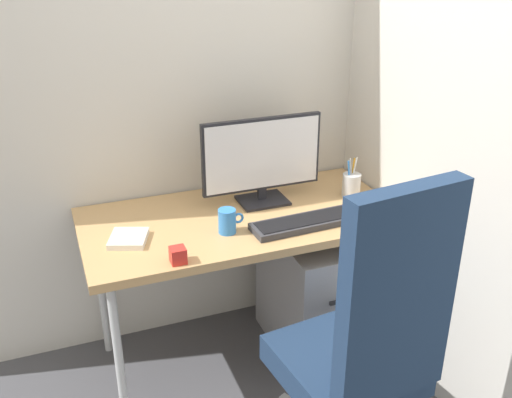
{
  "coord_description": "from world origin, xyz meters",
  "views": [
    {
      "loc": [
        -0.75,
        -2.13,
        1.84
      ],
      "look_at": [
        0.04,
        -0.07,
        0.84
      ],
      "focal_mm": 40.91,
      "sensor_mm": 36.0,
      "label": 1
    }
  ],
  "objects": [
    {
      "name": "desk",
      "position": [
        0.0,
        0.0,
        0.69
      ],
      "size": [
        1.36,
        0.68,
        0.74
      ],
      "color": "tan",
      "rests_on": "ground_plane"
    },
    {
      "name": "keyboard",
      "position": [
        0.21,
        -0.19,
        0.76
      ],
      "size": [
        0.46,
        0.16,
        0.03
      ],
      "color": "#333338",
      "rests_on": "desk"
    },
    {
      "name": "monitor",
      "position": [
        0.14,
        0.11,
        0.95
      ],
      "size": [
        0.55,
        0.17,
        0.39
      ],
      "color": "black",
      "rests_on": "desk"
    },
    {
      "name": "notebook",
      "position": [
        -0.49,
        -0.06,
        0.75
      ],
      "size": [
        0.19,
        0.19,
        0.02
      ],
      "primitive_type": "cube",
      "rotation": [
        0.0,
        0.0,
        -0.36
      ],
      "color": "silver",
      "rests_on": "desk"
    },
    {
      "name": "ground_plane",
      "position": [
        0.0,
        0.0,
        0.0
      ],
      "size": [
        8.0,
        8.0,
        0.0
      ],
      "primitive_type": "plane",
      "color": "#4C4C51"
    },
    {
      "name": "office_chair",
      "position": [
        0.16,
        -0.78,
        0.59
      ],
      "size": [
        0.61,
        0.61,
        1.21
      ],
      "color": "black",
      "rests_on": "ground_plane"
    },
    {
      "name": "mouse",
      "position": [
        0.58,
        -0.24,
        0.76
      ],
      "size": [
        0.07,
        0.11,
        0.04
      ],
      "primitive_type": "ellipsoid",
      "rotation": [
        0.0,
        0.0,
        0.08
      ],
      "color": "#333338",
      "rests_on": "desk"
    },
    {
      "name": "wall_back",
      "position": [
        0.0,
        0.37,
        1.4
      ],
      "size": [
        3.21,
        0.04,
        2.8
      ],
      "primitive_type": "cube",
      "color": "silver",
      "rests_on": "ground_plane"
    },
    {
      "name": "filing_cabinet",
      "position": [
        0.39,
        -0.04,
        0.31
      ],
      "size": [
        0.47,
        0.57,
        0.61
      ],
      "color": "gray",
      "rests_on": "ground_plane"
    },
    {
      "name": "coffee_mug",
      "position": [
        -0.1,
        -0.13,
        0.79
      ],
      "size": [
        0.11,
        0.07,
        0.1
      ],
      "color": "#337FD8",
      "rests_on": "desk"
    },
    {
      "name": "desk_clamp_accessory",
      "position": [
        -0.35,
        -0.29,
        0.77
      ],
      "size": [
        0.06,
        0.06,
        0.06
      ],
      "primitive_type": "cube",
      "color": "red",
      "rests_on": "desk"
    },
    {
      "name": "pen_holder",
      "position": [
        0.55,
        0.02,
        0.8
      ],
      "size": [
        0.08,
        0.08,
        0.19
      ],
      "color": "silver",
      "rests_on": "desk"
    },
    {
      "name": "wall_side_right",
      "position": [
        0.71,
        -0.27,
        1.4
      ],
      "size": [
        0.04,
        2.53,
        2.8
      ],
      "primitive_type": "cube",
      "color": "silver",
      "rests_on": "ground_plane"
    }
  ]
}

